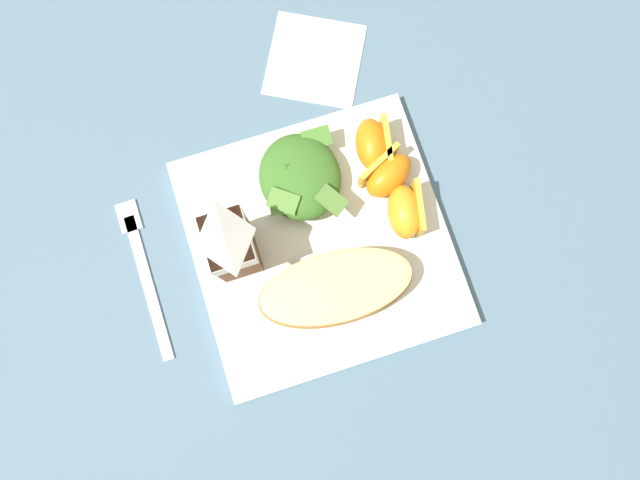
# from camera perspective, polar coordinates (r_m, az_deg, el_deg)

# --- Properties ---
(ground) EXTENTS (3.00, 3.00, 0.00)m
(ground) POSITION_cam_1_polar(r_m,az_deg,el_deg) (0.65, 0.00, -0.40)
(ground) COLOR slate
(white_plate) EXTENTS (0.28, 0.28, 0.02)m
(white_plate) POSITION_cam_1_polar(r_m,az_deg,el_deg) (0.64, 0.00, -0.28)
(white_plate) COLOR white
(white_plate) RESTS_ON ground
(cheesy_pizza_bread) EXTENTS (0.09, 0.18, 0.04)m
(cheesy_pizza_bread) POSITION_cam_1_polar(r_m,az_deg,el_deg) (0.61, 2.01, -4.63)
(cheesy_pizza_bread) COLOR #A87038
(cheesy_pizza_bread) RESTS_ON white_plate
(green_salad_pile) EXTENTS (0.11, 0.09, 0.04)m
(green_salad_pile) POSITION_cam_1_polar(r_m,az_deg,el_deg) (0.63, -1.72, 6.39)
(green_salad_pile) COLOR #3D7028
(green_salad_pile) RESTS_ON white_plate
(milk_carton) EXTENTS (0.06, 0.05, 0.11)m
(milk_carton) POSITION_cam_1_polar(r_m,az_deg,el_deg) (0.58, -8.95, -0.35)
(milk_carton) COLOR brown
(milk_carton) RESTS_ON white_plate
(orange_wedge_front) EXTENTS (0.07, 0.05, 0.04)m
(orange_wedge_front) POSITION_cam_1_polar(r_m,az_deg,el_deg) (0.63, 8.56, 2.84)
(orange_wedge_front) COLOR orange
(orange_wedge_front) RESTS_ON white_plate
(orange_wedge_middle) EXTENTS (0.06, 0.07, 0.04)m
(orange_wedge_middle) POSITION_cam_1_polar(r_m,az_deg,el_deg) (0.64, 6.75, 6.53)
(orange_wedge_middle) COLOR orange
(orange_wedge_middle) RESTS_ON white_plate
(orange_wedge_rear) EXTENTS (0.07, 0.05, 0.04)m
(orange_wedge_rear) POSITION_cam_1_polar(r_m,az_deg,el_deg) (0.65, 5.34, 9.48)
(orange_wedge_rear) COLOR orange
(orange_wedge_rear) RESTS_ON white_plate
(paper_napkin) EXTENTS (0.15, 0.15, 0.00)m
(paper_napkin) POSITION_cam_1_polar(r_m,az_deg,el_deg) (0.72, -0.55, 17.57)
(paper_napkin) COLOR white
(paper_napkin) RESTS_ON ground
(metal_fork) EXTENTS (0.19, 0.02, 0.01)m
(metal_fork) POSITION_cam_1_polar(r_m,az_deg,el_deg) (0.68, -17.30, -2.44)
(metal_fork) COLOR silver
(metal_fork) RESTS_ON ground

